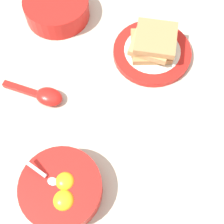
{
  "coord_description": "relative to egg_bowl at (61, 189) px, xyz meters",
  "views": [
    {
      "loc": [
        0.22,
        -0.31,
        0.65
      ],
      "look_at": [
        0.12,
        -0.03,
        0.02
      ],
      "focal_mm": 50.0,
      "sensor_mm": 36.0,
      "label": 1
    }
  ],
  "objects": [
    {
      "name": "soup_spoon",
      "position": [
        -0.13,
        0.18,
        -0.02
      ],
      "size": [
        0.15,
        0.05,
        0.03
      ],
      "color": "red",
      "rests_on": "ground_plane"
    },
    {
      "name": "congee_bowl",
      "position": [
        -0.21,
        0.43,
        0.0
      ],
      "size": [
        0.17,
        0.17,
        0.06
      ],
      "color": "red",
      "rests_on": "ground_plane"
    },
    {
      "name": "toast_sandwich",
      "position": [
        0.07,
        0.39,
        0.01
      ],
      "size": [
        0.13,
        0.13,
        0.05
      ],
      "color": "tan",
      "rests_on": "toast_plate"
    },
    {
      "name": "egg_bowl",
      "position": [
        0.0,
        0.0,
        0.0
      ],
      "size": [
        0.16,
        0.16,
        0.08
      ],
      "color": "red",
      "rests_on": "ground_plane"
    },
    {
      "name": "toast_plate",
      "position": [
        0.07,
        0.39,
        -0.02
      ],
      "size": [
        0.19,
        0.19,
        0.02
      ],
      "color": "red",
      "rests_on": "ground_plane"
    },
    {
      "name": "ground_plane",
      "position": [
        -0.08,
        0.23,
        -0.03
      ],
      "size": [
        3.0,
        3.0,
        0.0
      ],
      "primitive_type": "plane",
      "color": "beige"
    }
  ]
}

